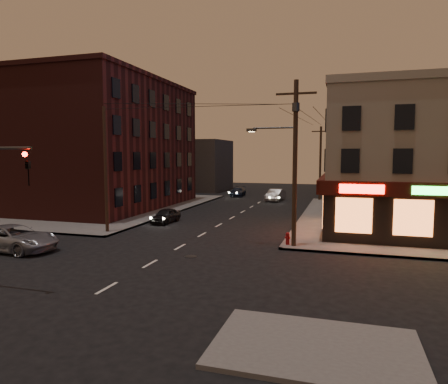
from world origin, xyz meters
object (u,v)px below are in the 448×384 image
at_px(suv_cross, 13,238).
at_px(sedan_mid, 275,195).
at_px(sedan_near, 166,216).
at_px(fire_hydrant, 288,238).
at_px(sedan_far, 238,192).

xyz_separation_m(suv_cross, sedan_mid, (10.72, 30.03, -0.04)).
xyz_separation_m(sedan_near, fire_hydrant, (11.05, -5.86, -0.03)).
bearing_deg(sedan_near, fire_hydrant, -25.98).
bearing_deg(sedan_far, fire_hydrant, -74.23).
xyz_separation_m(sedan_mid, fire_hydrant, (4.83, -24.28, -0.16)).
distance_m(sedan_near, fire_hydrant, 12.50).
height_order(sedan_far, fire_hydrant, sedan_far).
bearing_deg(sedan_far, suv_cross, -102.95).
height_order(suv_cross, sedan_mid, suv_cross).
bearing_deg(sedan_far, sedan_mid, -39.98).
bearing_deg(suv_cross, sedan_mid, -17.69).
relative_size(sedan_mid, sedan_far, 1.04).
bearing_deg(suv_cross, fire_hydrant, -67.74).
bearing_deg(fire_hydrant, sedan_near, 152.07).
bearing_deg(suv_cross, sedan_near, -19.25).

